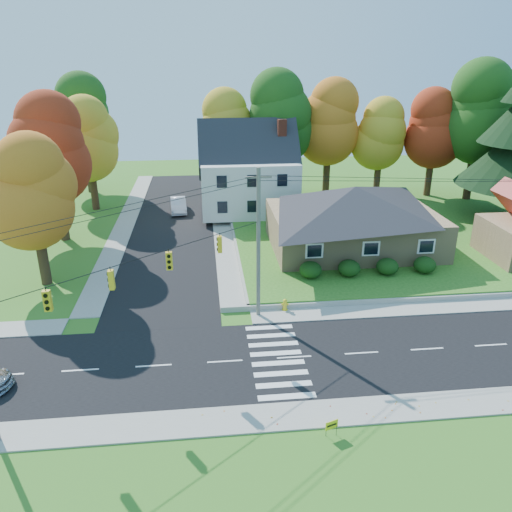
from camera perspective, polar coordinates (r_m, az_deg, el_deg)
The scene contains 23 objects.
ground at distance 29.44m, azimuth 4.38°, elevation -11.48°, with size 120.00×120.00×0.00m, color #3D7923.
road_main at distance 29.44m, azimuth 4.38°, elevation -11.46°, with size 90.00×8.00×0.02m, color black.
road_cross at distance 52.76m, azimuth -9.34°, elevation 3.79°, with size 8.00×44.00×0.02m, color black.
sidewalk_north at distance 33.64m, azimuth 2.86°, elevation -6.77°, with size 90.00×2.00×0.08m, color #9C9A90.
sidewalk_south at distance 25.48m, azimuth 6.48°, elevation -17.54°, with size 90.00×2.00×0.08m, color #9C9A90.
lawn at distance 51.06m, azimuth 14.62°, elevation 3.03°, with size 30.00×30.00×0.50m, color #3D7923.
ranch_house at distance 44.05m, azimuth 11.07°, elevation 4.47°, with size 14.60×10.60×5.40m.
colonial_house at distance 53.61m, azimuth -0.83°, elevation 9.44°, with size 10.40×8.40×9.60m.
hedge_row at distance 39.10m, azimuth 12.72°, elevation -1.26°, with size 10.70×1.70×1.27m.
traffic_infrastructure at distance 28.15m, azimuth 3.89°, elevation -1.20°, with size 38.10×10.66×10.00m.
tree_lot_0 at distance 58.72m, azimuth -3.47°, elevation 14.19°, with size 6.72×6.72×12.51m.
tree_lot_1 at distance 58.17m, azimuth 2.69°, elevation 15.43°, with size 7.84×7.84×14.60m.
tree_lot_2 at distance 60.41m, azimuth 8.36°, elevation 14.85°, with size 7.28×7.28×13.56m.
tree_lot_3 at distance 61.39m, azimuth 14.11°, elevation 13.32°, with size 6.16×6.16×11.47m.
tree_lot_4 at distance 62.69m, azimuth 19.78°, elevation 13.48°, with size 6.72×6.72×12.51m.
tree_lot_5 at distance 62.56m, azimuth 24.22°, elevation 14.68°, with size 8.40×8.40×15.64m.
tree_west_0 at distance 39.17m, azimuth -24.27°, elevation 6.67°, with size 6.16×6.16×11.47m.
tree_west_1 at distance 48.58m, azimuth -22.27°, elevation 11.20°, with size 7.28×7.28×13.56m.
tree_west_2 at distance 58.03m, azimuth -18.68°, elevation 12.53°, with size 6.72×6.72×12.51m.
tree_west_3 at distance 66.04m, azimuth -19.18°, elevation 14.64°, with size 7.84×7.84×14.60m.
white_car at distance 56.20m, azimuth -8.85°, elevation 5.78°, with size 1.63×4.68×1.54m, color #B6B6C7.
fire_hydrant at distance 34.08m, azimuth 3.33°, elevation -5.64°, with size 0.51×0.40×0.89m.
yard_sign at distance 24.15m, azimuth 8.65°, elevation -18.58°, with size 0.63×0.25×0.83m.
Camera 1 is at (-4.82, -24.12, 16.18)m, focal length 35.00 mm.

